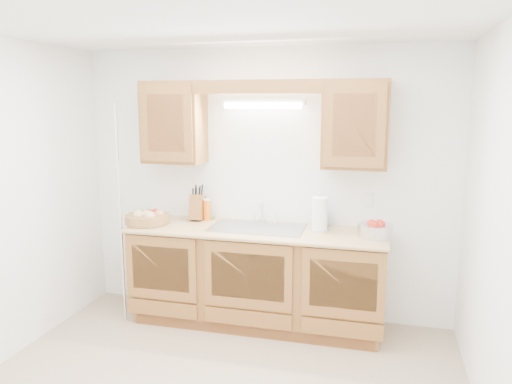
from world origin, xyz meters
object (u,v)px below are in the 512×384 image
(knife_block, at_px, (197,207))
(paper_towel, at_px, (320,214))
(apple_bowl, at_px, (375,230))
(fruit_basket, at_px, (147,217))

(knife_block, xyz_separation_m, paper_towel, (1.18, -0.11, 0.02))
(paper_towel, bearing_deg, apple_bowl, -11.17)
(knife_block, bearing_deg, paper_towel, -7.17)
(fruit_basket, height_order, apple_bowl, apple_bowl)
(paper_towel, bearing_deg, knife_block, 174.67)
(fruit_basket, height_order, knife_block, knife_block)
(knife_block, relative_size, apple_bowl, 0.98)
(fruit_basket, height_order, paper_towel, paper_towel)
(fruit_basket, xyz_separation_m, knife_block, (0.40, 0.25, 0.07))
(knife_block, height_order, paper_towel, paper_towel)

